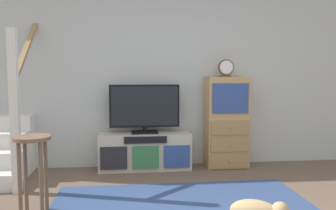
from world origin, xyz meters
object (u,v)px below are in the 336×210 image
Objects in this scene: media_console at (145,151)px; side_cabinet at (227,122)px; television at (145,108)px; bar_stool_near at (32,157)px; desk_clock at (226,68)px.

media_console is 0.99× the size of side_cabinet.
media_console is 0.60m from television.
media_console is 1.85m from bar_stool_near.
side_cabinet reaches higher than media_console.
side_cabinet reaches higher than television.
media_console is 1.31× the size of television.
media_console is 1.68× the size of bar_stool_near.
television is 1.17m from side_cabinet.
desk_clock is (1.12, -0.00, 1.14)m from media_console.
media_console is at bearing -179.49° from side_cabinet.
desk_clock reaches higher than bar_stool_near.
side_cabinet is at bearing 0.51° from media_console.
bar_stool_near is (-2.25, -1.47, -0.08)m from side_cabinet.
side_cabinet is 1.70× the size of bar_stool_near.
television is 1.87m from bar_stool_near.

